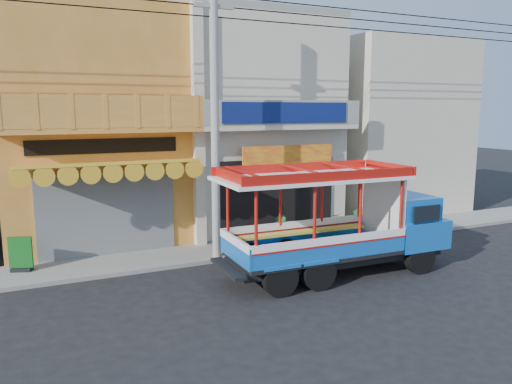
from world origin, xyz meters
The scene contains 12 objects.
ground centered at (0.00, 0.00, 0.00)m, with size 90.00×90.00×0.00m, color black.
sidewalk centered at (0.00, 4.00, 0.06)m, with size 30.00×2.00×0.12m, color slate.
shophouse_left centered at (-4.00, 7.96, 4.11)m, with size 6.00×7.50×8.24m.
shophouse_right centered at (2.00, 7.96, 4.11)m, with size 6.00×6.75×8.24m.
party_pilaster centered at (-1.00, 4.85, 4.00)m, with size 0.35×0.30×8.00m, color beige.
filler_building_right centered at (9.00, 8.00, 3.80)m, with size 6.00×6.00×7.60m, color beige.
utility_pole centered at (-0.85, 3.30, 5.03)m, with size 28.00×0.26×9.00m.
songthaew_truck centered at (2.07, 0.55, 1.51)m, with size 6.75×2.40×3.13m.
green_sign centered at (-6.53, 4.31, 0.54)m, with size 0.64×0.47×1.00m.
potted_plant_a centered at (3.46, 3.81, 0.56)m, with size 0.78×0.68×0.87m, color #1B5F23.
potted_plant_b centered at (1.77, 4.24, 0.54)m, with size 0.46×0.37×0.84m, color #1B5F23.
potted_plant_c centered at (4.99, 4.15, 0.58)m, with size 0.51×0.51×0.91m, color #1B5F23.
Camera 1 is at (-6.27, -10.85, 4.66)m, focal length 35.00 mm.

